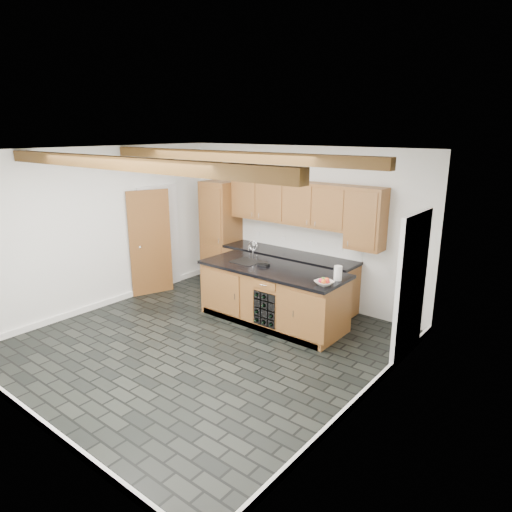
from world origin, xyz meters
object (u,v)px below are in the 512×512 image
(fruit_bowl, at_px, (324,283))
(paper_towel, at_px, (338,273))
(island, at_px, (272,295))
(kitchen_scale, at_px, (263,264))

(fruit_bowl, height_order, paper_towel, paper_towel)
(island, distance_m, fruit_bowl, 1.20)
(island, xyz_separation_m, fruit_bowl, (1.07, -0.21, 0.50))
(island, xyz_separation_m, kitchen_scale, (-0.20, 0.02, 0.49))
(kitchen_scale, height_order, fruit_bowl, fruit_bowl)
(paper_towel, bearing_deg, kitchen_scale, -175.98)
(kitchen_scale, xyz_separation_m, fruit_bowl, (1.27, -0.23, 0.00))
(island, bearing_deg, kitchen_scale, 175.37)
(fruit_bowl, bearing_deg, island, 168.83)
(island, distance_m, kitchen_scale, 0.53)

